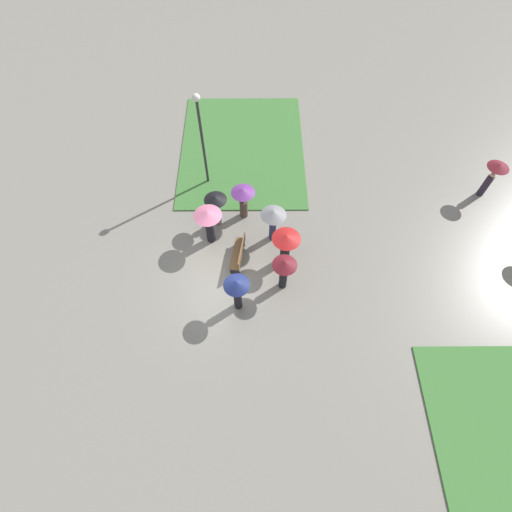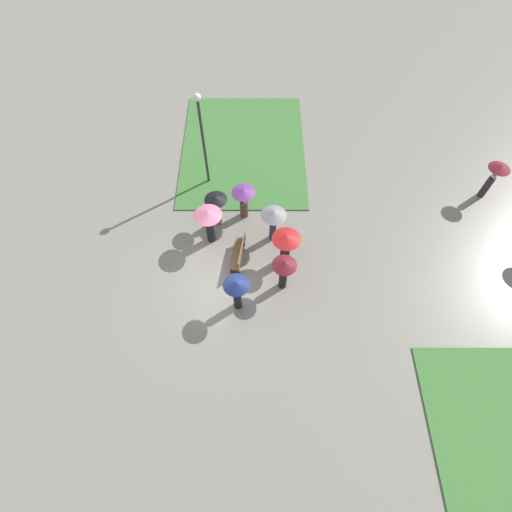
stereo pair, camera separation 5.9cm
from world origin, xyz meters
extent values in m
plane|color=gray|center=(0.00, 0.00, 0.00)|extent=(90.00, 90.00, 0.00)
cube|color=#427A38|center=(-7.77, 0.75, 0.03)|extent=(8.08, 6.19, 0.06)
cube|color=brown|center=(-1.12, 0.65, 0.42)|extent=(1.64, 0.65, 0.05)
cube|color=brown|center=(-1.10, 0.83, 0.68)|extent=(1.59, 0.29, 0.45)
cube|color=#232326|center=(-1.81, 0.75, 0.20)|extent=(0.14, 0.39, 0.40)
cube|color=#232326|center=(-0.43, 0.54, 0.20)|extent=(0.14, 0.39, 0.40)
cylinder|color=#2D2D30|center=(-5.55, -0.86, 2.24)|extent=(0.12, 0.12, 4.48)
sphere|color=white|center=(-5.55, -0.86, 4.64)|extent=(0.32, 0.32, 0.32)
cylinder|color=black|center=(1.04, 0.71, 0.56)|extent=(0.35, 0.35, 1.12)
sphere|color=beige|center=(1.04, 0.71, 1.23)|extent=(0.22, 0.22, 0.22)
cylinder|color=#4C4C4F|center=(1.04, 0.71, 1.52)|extent=(0.02, 0.02, 0.35)
cone|color=navy|center=(1.04, 0.71, 1.83)|extent=(0.97, 0.97, 0.28)
cylinder|color=black|center=(0.15, 2.48, 0.52)|extent=(0.39, 0.39, 1.03)
sphere|color=brown|center=(0.15, 2.48, 1.13)|extent=(0.21, 0.21, 0.21)
cylinder|color=#4C4C4F|center=(0.15, 2.48, 1.41)|extent=(0.02, 0.02, 0.35)
cone|color=maroon|center=(0.15, 2.48, 1.72)|extent=(0.95, 0.95, 0.25)
cylinder|color=black|center=(-2.13, -0.51, 0.57)|extent=(0.45, 0.45, 1.14)
sphere|color=beige|center=(-2.13, -0.51, 1.25)|extent=(0.21, 0.21, 0.21)
cylinder|color=#4C4C4F|center=(-2.13, -0.51, 1.52)|extent=(0.02, 0.02, 0.35)
cone|color=pink|center=(-2.13, -0.51, 1.80)|extent=(1.15, 1.15, 0.21)
cylinder|color=black|center=(-1.06, 2.60, 0.51)|extent=(0.39, 0.39, 1.01)
sphere|color=brown|center=(-1.06, 2.60, 1.11)|extent=(0.20, 0.20, 0.20)
cylinder|color=#4C4C4F|center=(-1.06, 2.60, 1.38)|extent=(0.02, 0.02, 0.35)
cone|color=red|center=(-1.06, 2.60, 1.66)|extent=(1.15, 1.15, 0.21)
cylinder|color=#47382D|center=(-3.47, 0.88, 0.48)|extent=(0.43, 0.43, 0.96)
sphere|color=beige|center=(-3.47, 0.88, 1.07)|extent=(0.22, 0.22, 0.22)
cylinder|color=#4C4C4F|center=(-3.47, 0.88, 1.35)|extent=(0.02, 0.02, 0.35)
cone|color=#703389|center=(-3.47, 0.88, 1.63)|extent=(1.03, 1.03, 0.20)
cylinder|color=#282D47|center=(-2.23, 2.13, 0.51)|extent=(0.37, 0.37, 1.01)
sphere|color=beige|center=(-2.23, 2.13, 1.12)|extent=(0.21, 0.21, 0.21)
cylinder|color=#4C4C4F|center=(-2.23, 2.13, 1.40)|extent=(0.02, 0.02, 0.35)
cone|color=gray|center=(-2.23, 2.13, 1.71)|extent=(1.06, 1.06, 0.26)
cylinder|color=slate|center=(-3.04, -0.26, 0.51)|extent=(0.35, 0.35, 1.02)
sphere|color=tan|center=(-3.04, -0.26, 1.12)|extent=(0.21, 0.21, 0.21)
cylinder|color=#4C4C4F|center=(-3.04, -0.26, 1.40)|extent=(0.02, 0.02, 0.35)
cone|color=black|center=(-3.04, -0.26, 1.67)|extent=(0.96, 0.96, 0.20)
cylinder|color=#2D2333|center=(-4.67, 11.97, 0.58)|extent=(0.41, 0.41, 1.17)
sphere|color=tan|center=(-4.67, 11.97, 1.28)|extent=(0.22, 0.22, 0.22)
cylinder|color=#4C4C4F|center=(-4.67, 11.97, 1.56)|extent=(0.02, 0.02, 0.35)
cone|color=maroon|center=(-4.67, 11.97, 1.84)|extent=(0.95, 0.95, 0.20)
camera|label=1|loc=(7.83, 1.37, 14.28)|focal=28.00mm
camera|label=2|loc=(7.83, 1.43, 14.28)|focal=28.00mm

